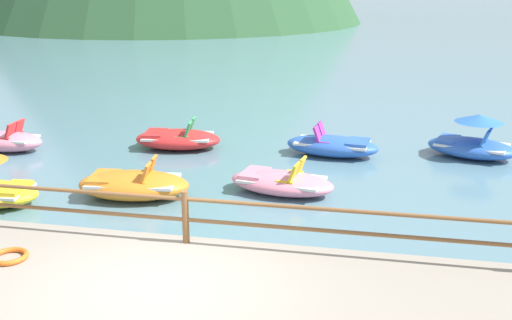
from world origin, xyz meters
TOP-DOWN VIEW (x-y plane):
  - ground_plane at (0.00, 40.00)m, footprint 200.00×200.00m
  - dock_railing at (0.00, 1.55)m, footprint 23.92×0.12m
  - life_ring at (-2.66, 0.35)m, footprint 0.61×0.61m
  - pedal_boat_0 at (-7.31, 7.34)m, footprint 2.26×1.17m
  - pedal_boat_1 at (1.08, 5.43)m, footprint 2.65×1.66m
  - pedal_boat_2 at (2.03, 8.71)m, footprint 2.73×1.55m
  - pedal_boat_3 at (5.85, 9.31)m, footprint 2.72×2.07m
  - pedal_boat_5 at (-2.49, 8.56)m, footprint 2.64×1.67m
  - pedal_boat_6 at (-2.19, 4.46)m, footprint 2.69×1.67m

SIDE VIEW (x-z plane):
  - ground_plane at x=0.00m, z-range 0.00..0.00m
  - pedal_boat_1 at x=1.08m, z-range -0.16..0.68m
  - pedal_boat_5 at x=-2.49m, z-range -0.15..0.73m
  - pedal_boat_2 at x=2.03m, z-range -0.15..0.74m
  - pedal_boat_0 at x=-7.31m, z-range -0.14..0.75m
  - pedal_boat_6 at x=-2.19m, z-range -0.14..0.77m
  - pedal_boat_3 at x=5.85m, z-range -0.20..1.04m
  - life_ring at x=-2.66m, z-range 0.40..0.49m
  - dock_railing at x=0.00m, z-range 0.51..1.46m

